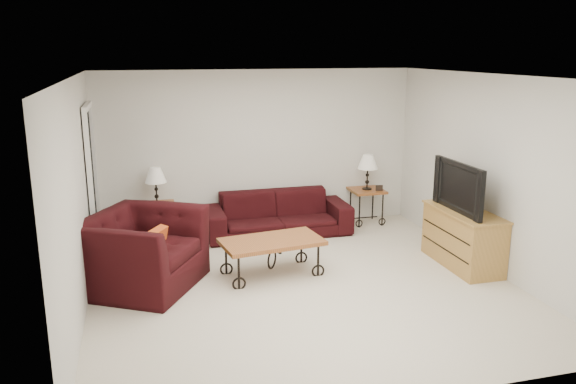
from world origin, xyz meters
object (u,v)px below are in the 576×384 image
(side_table_right, at_px, (366,206))
(coffee_table, at_px, (272,257))
(lamp_right, at_px, (367,172))
(television, at_px, (466,187))
(sofa, at_px, (278,214))
(tv_stand, at_px, (463,238))
(armchair, at_px, (142,251))
(side_table_left, at_px, (158,222))
(lamp_left, at_px, (156,186))
(backpack, at_px, (331,219))

(side_table_right, height_order, coffee_table, side_table_right)
(lamp_right, height_order, television, television)
(side_table_right, relative_size, lamp_right, 1.00)
(sofa, xyz_separation_m, side_table_right, (1.55, 0.18, -0.04))
(side_table_right, bearing_deg, tv_stand, -76.69)
(sofa, relative_size, armchair, 1.61)
(tv_stand, bearing_deg, side_table_left, 151.37)
(armchair, distance_m, tv_stand, 4.12)
(side_table_left, height_order, coffee_table, side_table_left)
(side_table_left, relative_size, lamp_right, 0.97)
(sofa, xyz_separation_m, side_table_left, (-1.80, 0.18, -0.05))
(lamp_right, height_order, armchair, lamp_right)
(sofa, distance_m, side_table_left, 1.81)
(sofa, bearing_deg, lamp_left, 174.29)
(coffee_table, distance_m, armchair, 1.60)
(coffee_table, bearing_deg, tv_stand, -7.04)
(lamp_left, distance_m, lamp_right, 3.35)
(sofa, height_order, television, television)
(side_table_left, bearing_deg, coffee_table, -53.39)
(side_table_right, distance_m, lamp_right, 0.57)
(sofa, xyz_separation_m, lamp_right, (1.55, 0.18, 0.54))
(side_table_left, bearing_deg, armchair, -98.51)
(lamp_right, distance_m, backpack, 1.02)
(sofa, relative_size, side_table_right, 3.86)
(lamp_right, bearing_deg, sofa, -173.37)
(lamp_left, relative_size, television, 0.50)
(lamp_left, bearing_deg, armchair, -98.51)
(armchair, relative_size, backpack, 3.41)
(side_table_right, xyz_separation_m, armchair, (-3.61, -1.73, 0.16))
(side_table_right, bearing_deg, coffee_table, -138.50)
(side_table_right, xyz_separation_m, lamp_left, (-3.35, 0.00, 0.55))
(lamp_left, distance_m, tv_stand, 4.41)
(side_table_left, distance_m, backpack, 2.65)
(television, bearing_deg, armchair, -95.18)
(sofa, bearing_deg, lamp_right, 6.63)
(side_table_left, height_order, tv_stand, tv_stand)
(tv_stand, bearing_deg, television, 180.00)
(tv_stand, distance_m, backpack, 2.18)
(side_table_left, distance_m, television, 4.44)
(lamp_left, bearing_deg, sofa, -5.71)
(coffee_table, bearing_deg, lamp_right, 41.50)
(armchair, bearing_deg, backpack, -33.16)
(sofa, height_order, lamp_right, lamp_right)
(television, bearing_deg, sofa, -133.45)
(lamp_left, relative_size, lamp_right, 0.97)
(lamp_right, distance_m, television, 2.16)
(side_table_right, distance_m, armchair, 4.00)
(side_table_right, distance_m, lamp_left, 3.39)
(side_table_left, bearing_deg, tv_stand, -28.63)
(lamp_left, distance_m, television, 4.37)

